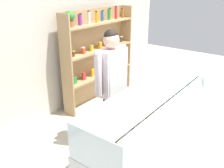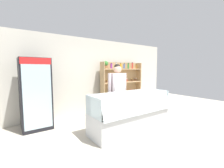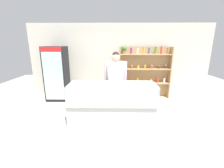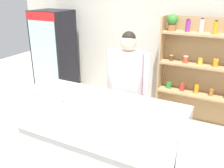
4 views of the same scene
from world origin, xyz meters
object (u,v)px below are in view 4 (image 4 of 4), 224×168
(shelving_unit, at_px, (213,68))
(deli_display_case, at_px, (100,146))
(shop_clerk, at_px, (127,80))
(drinks_fridge, at_px, (55,56))

(shelving_unit, relative_size, deli_display_case, 0.86)
(shop_clerk, bearing_deg, deli_display_case, -97.56)
(drinks_fridge, distance_m, deli_display_case, 2.60)
(shelving_unit, xyz_separation_m, shop_clerk, (-1.04, -1.17, 0.00))
(drinks_fridge, distance_m, shelving_unit, 3.13)
(deli_display_case, height_order, shop_clerk, shop_clerk)
(deli_display_case, xyz_separation_m, shop_clerk, (0.09, 0.68, 0.74))
(drinks_fridge, relative_size, shelving_unit, 0.99)
(shelving_unit, height_order, deli_display_case, shelving_unit)
(shelving_unit, distance_m, shop_clerk, 1.57)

